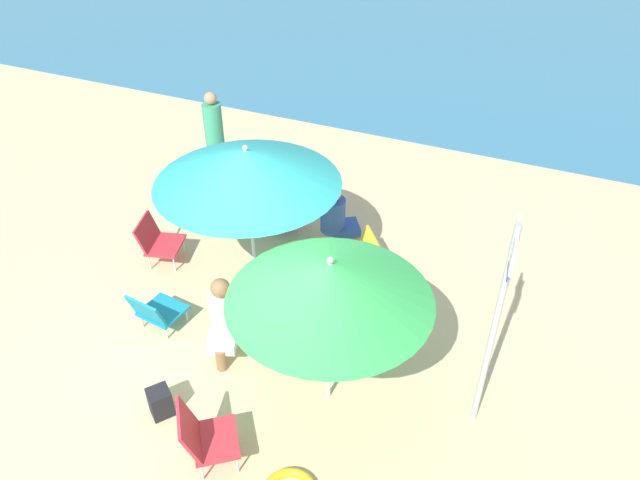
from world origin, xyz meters
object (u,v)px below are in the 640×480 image
(person_d, at_px, (223,317))
(umbrella_teal, at_px, (247,167))
(beach_chair_b, at_px, (156,311))
(warning_sign, at_px, (500,305))
(beach_chair_e, at_px, (203,435))
(person_b, at_px, (240,192))
(beach_chair_c, at_px, (287,204))
(beach_bag, at_px, (160,402))
(person_c, at_px, (215,143))
(beach_chair_a, at_px, (157,240))
(beach_chair_d, at_px, (359,256))
(person_a, at_px, (336,215))
(umbrella_green, at_px, (330,282))

(person_d, bearing_deg, umbrella_teal, 171.39)
(beach_chair_b, xyz_separation_m, warning_sign, (3.62, 0.21, 1.24))
(beach_chair_e, bearing_deg, person_b, 77.38)
(umbrella_teal, height_order, beach_chair_c, umbrella_teal)
(beach_chair_b, xyz_separation_m, beach_bag, (0.73, -0.97, -0.13))
(warning_sign, bearing_deg, person_c, 143.04)
(umbrella_teal, distance_m, person_c, 2.49)
(beach_chair_a, distance_m, person_c, 1.93)
(warning_sign, bearing_deg, person_d, 177.47)
(beach_chair_d, height_order, person_a, person_a)
(person_b, bearing_deg, warning_sign, -62.87)
(beach_chair_a, bearing_deg, beach_chair_b, -71.41)
(person_d, height_order, warning_sign, warning_sign)
(person_b, bearing_deg, person_c, 105.78)
(beach_chair_b, relative_size, person_c, 0.35)
(person_b, distance_m, warning_sign, 4.49)
(beach_chair_c, distance_m, beach_chair_d, 1.51)
(beach_chair_c, bearing_deg, person_d, -14.93)
(beach_chair_d, relative_size, beach_bag, 2.40)
(beach_chair_b, bearing_deg, person_a, -20.64)
(beach_chair_b, bearing_deg, beach_chair_d, -36.92)
(person_c, bearing_deg, umbrella_green, 53.23)
(person_d, bearing_deg, person_b, -175.68)
(beach_chair_e, bearing_deg, warning_sign, -3.32)
(beach_chair_a, bearing_deg, person_d, -48.71)
(beach_chair_c, relative_size, person_b, 0.70)
(umbrella_green, relative_size, warning_sign, 0.81)
(beach_chair_a, height_order, person_b, person_b)
(beach_chair_e, bearing_deg, beach_chair_b, 101.53)
(beach_chair_c, xyz_separation_m, person_d, (0.44, -2.48, 0.15))
(person_c, bearing_deg, warning_sign, 66.59)
(person_a, distance_m, person_b, 1.45)
(beach_chair_e, bearing_deg, umbrella_teal, 71.03)
(beach_chair_a, xyz_separation_m, beach_chair_b, (0.75, -1.09, -0.05))
(beach_chair_d, xyz_separation_m, person_c, (-2.73, 1.11, 0.51))
(umbrella_green, bearing_deg, umbrella_teal, 139.68)
(beach_chair_b, height_order, person_c, person_c)
(beach_chair_a, relative_size, beach_chair_e, 0.90)
(umbrella_teal, height_order, person_c, umbrella_teal)
(person_c, relative_size, person_d, 1.69)
(umbrella_teal, height_order, beach_chair_a, umbrella_teal)
(beach_bag, bearing_deg, person_b, 105.80)
(umbrella_teal, relative_size, beach_chair_e, 3.09)
(beach_chair_a, height_order, warning_sign, warning_sign)
(umbrella_teal, xyz_separation_m, beach_chair_d, (1.17, 0.63, -1.35))
(beach_chair_e, distance_m, person_b, 3.94)
(beach_chair_d, height_order, person_c, person_c)
(warning_sign, xyz_separation_m, beach_bag, (-2.89, -1.18, -1.36))
(umbrella_teal, relative_size, beach_chair_c, 3.18)
(person_d, bearing_deg, beach_chair_b, -108.19)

